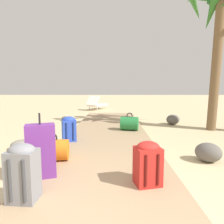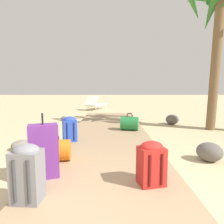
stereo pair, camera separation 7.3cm
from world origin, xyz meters
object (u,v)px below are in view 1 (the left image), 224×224
object	(u,v)px
duffel_bag_green	(129,123)
duffel_bag_orange	(53,150)
backpack_blue	(69,128)
lounge_chair	(97,104)
suitcase_purple	(41,151)
backpack_grey	(23,171)
backpack_red	(148,162)
palm_tree_near_right	(217,9)

from	to	relation	value
duffel_bag_green	duffel_bag_orange	bearing A→B (deg)	-121.27
backpack_blue	duffel_bag_green	size ratio (longest dim) A/B	1.01
lounge_chair	suitcase_purple	bearing A→B (deg)	-89.96
backpack_blue	backpack_grey	size ratio (longest dim) A/B	0.90
backpack_blue	backpack_grey	distance (m)	2.30
backpack_red	lounge_chair	xyz separation A→B (m)	(-1.34, 8.92, -0.03)
duffel_bag_green	palm_tree_near_right	size ratio (longest dim) A/B	0.12
duffel_bag_orange	backpack_grey	bearing A→B (deg)	-87.51
backpack_red	duffel_bag_green	xyz separation A→B (m)	(0.03, 3.10, -0.09)
duffel_bag_green	duffel_bag_orange	xyz separation A→B (m)	(-1.40, -2.30, -0.02)
palm_tree_near_right	backpack_blue	bearing A→B (deg)	-157.62
suitcase_purple	lounge_chair	world-z (taller)	suitcase_purple
backpack_red	lounge_chair	world-z (taller)	lounge_chair
palm_tree_near_right	duffel_bag_green	bearing A→B (deg)	-170.36
duffel_bag_green	lounge_chair	distance (m)	5.98
suitcase_purple	backpack_red	xyz separation A→B (m)	(1.33, -0.21, -0.07)
suitcase_purple	backpack_blue	world-z (taller)	suitcase_purple
backpack_grey	duffel_bag_orange	distance (m)	1.16
backpack_grey	backpack_blue	bearing A→B (deg)	91.04
backpack_red	palm_tree_near_right	xyz separation A→B (m)	(2.40, 3.50, 2.99)
backpack_blue	duffel_bag_green	world-z (taller)	backpack_blue
duffel_bag_orange	suitcase_purple	bearing A→B (deg)	-86.67
backpack_blue	suitcase_purple	bearing A→B (deg)	-89.15
duffel_bag_orange	palm_tree_near_right	xyz separation A→B (m)	(3.77, 2.70, 3.10)
duffel_bag_orange	lounge_chair	bearing A→B (deg)	89.80
suitcase_purple	palm_tree_near_right	size ratio (longest dim) A/B	0.19
suitcase_purple	lounge_chair	xyz separation A→B (m)	(-0.01, 8.71, -0.10)
backpack_blue	lounge_chair	distance (m)	6.96
lounge_chair	backpack_blue	bearing A→B (deg)	-90.16
suitcase_purple	duffel_bag_orange	distance (m)	0.62
backpack_blue	backpack_red	size ratio (longest dim) A/B	1.02
backpack_grey	lounge_chair	size ratio (longest dim) A/B	0.36
suitcase_purple	duffel_bag_green	distance (m)	3.20
suitcase_purple	duffel_bag_orange	xyz separation A→B (m)	(-0.03, 0.59, -0.18)
suitcase_purple	duffel_bag_green	xyz separation A→B (m)	(1.36, 2.89, -0.16)
backpack_red	duffel_bag_green	size ratio (longest dim) A/B	0.99
duffel_bag_green	lounge_chair	bearing A→B (deg)	103.24
backpack_blue	duffel_bag_orange	size ratio (longest dim) A/B	1.02
backpack_grey	lounge_chair	distance (m)	9.27
backpack_blue	lounge_chair	world-z (taller)	lounge_chair
backpack_red	lounge_chair	distance (m)	9.02
suitcase_purple	lounge_chair	distance (m)	8.71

